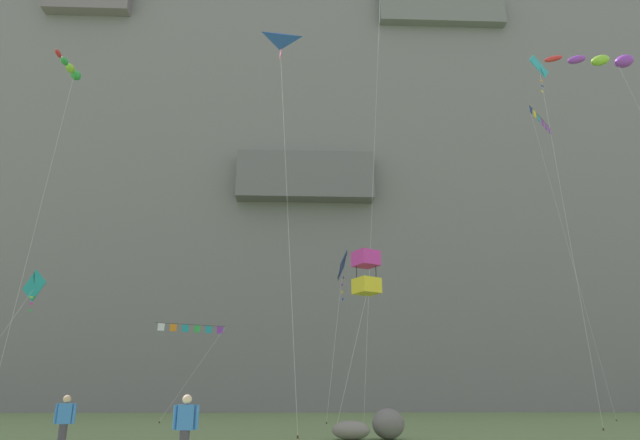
% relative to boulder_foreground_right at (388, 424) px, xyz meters
% --- Properties ---
extents(cliff_face, '(180.00, 23.06, 82.08)m').
position_rel_boulder_foreground_right_xyz_m(cliff_face, '(-3.00, 50.67, 40.47)').
color(cliff_face, slate).
rests_on(cliff_face, ground).
extents(boulder_foreground_right, '(1.69, 1.68, 1.14)m').
position_rel_boulder_foreground_right_xyz_m(boulder_foreground_right, '(0.00, 0.00, 0.00)').
color(boulder_foreground_right, slate).
rests_on(boulder_foreground_right, ground).
extents(boulder_near_cliff_base, '(1.78, 1.50, 0.70)m').
position_rel_boulder_foreground_right_xyz_m(boulder_near_cliff_base, '(-1.50, -0.25, -0.22)').
color(boulder_near_cliff_base, gray).
rests_on(boulder_near_cliff_base, ground).
extents(spectator_watching_right, '(0.57, 0.22, 1.61)m').
position_rel_boulder_foreground_right_xyz_m(spectator_watching_right, '(-6.05, -9.55, 0.30)').
color(spectator_watching_right, '#38333D').
rests_on(spectator_watching_right, ground).
extents(spectator_watching_left, '(0.57, 0.28, 1.61)m').
position_rel_boulder_foreground_right_xyz_m(spectator_watching_left, '(-9.97, -6.42, 0.30)').
color(spectator_watching_left, '#38333D').
rests_on(spectator_watching_left, ground).
extents(kite_box_high_center, '(2.54, 1.99, 8.79)m').
position_rel_boulder_foreground_right_xyz_m(kite_box_high_center, '(-0.12, 4.65, 7.10)').
color(kite_box_high_center, '#CC3399').
rests_on(kite_box_high_center, ground).
extents(kite_diamond_front_field, '(1.98, 6.05, 12.53)m').
position_rel_boulder_foreground_right_xyz_m(kite_diamond_front_field, '(-0.27, 17.87, 10.50)').
color(kite_diamond_front_field, navy).
rests_on(kite_diamond_front_field, ground).
extents(kite_delta_upper_right, '(2.39, 6.09, 21.52)m').
position_rel_boulder_foreground_right_xyz_m(kite_delta_upper_right, '(-4.90, 5.81, 20.39)').
color(kite_delta_upper_right, blue).
rests_on(kite_delta_upper_right, ground).
extents(kite_windsock_mid_center, '(1.45, 5.86, 22.02)m').
position_rel_boulder_foreground_right_xyz_m(kite_windsock_mid_center, '(-18.40, 8.00, 20.97)').
color(kite_windsock_mid_center, green).
rests_on(kite_windsock_mid_center, ground).
extents(kite_diamond_upper_mid, '(2.11, 6.04, 9.79)m').
position_rel_boulder_foreground_right_xyz_m(kite_diamond_upper_mid, '(-21.46, 14.11, 7.99)').
color(kite_diamond_upper_mid, teal).
rests_on(kite_diamond_upper_mid, ground).
extents(kite_windsock_near_cliff, '(7.28, 4.91, 24.35)m').
position_rel_boulder_foreground_right_xyz_m(kite_windsock_near_cliff, '(17.09, 8.58, 22.99)').
color(kite_windsock_near_cliff, purple).
rests_on(kite_windsock_near_cliff, ground).
extents(kite_diamond_low_center, '(1.71, 3.05, 23.53)m').
position_rel_boulder_foreground_right_xyz_m(kite_diamond_low_center, '(12.23, 7.87, 21.19)').
color(kite_diamond_low_center, teal).
rests_on(kite_diamond_low_center, ground).
extents(kite_banner_upper_left, '(4.89, 5.80, 6.81)m').
position_rel_boulder_foreground_right_xyz_m(kite_banner_upper_left, '(-11.66, 18.99, 5.79)').
color(kite_banner_upper_left, black).
rests_on(kite_banner_upper_left, ground).
extents(kite_banner_high_left, '(3.97, 4.83, 25.18)m').
position_rel_boulder_foreground_right_xyz_m(kite_banner_high_left, '(17.58, 19.19, 23.50)').
color(kite_banner_high_left, black).
rests_on(kite_banner_high_left, ground).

